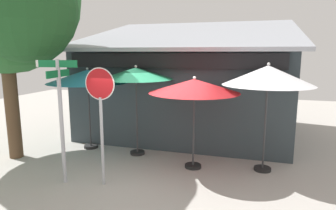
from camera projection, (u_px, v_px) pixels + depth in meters
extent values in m
cube|color=#ADA8A0|center=(156.00, 177.00, 7.40)|extent=(28.00, 28.00, 0.10)
cube|color=#333D42|center=(190.00, 91.00, 11.46)|extent=(7.15, 5.49, 3.17)
cube|color=#999EA8|center=(190.00, 33.00, 10.93)|extent=(7.65, 6.09, 1.36)
cube|color=black|center=(169.00, 61.00, 8.61)|extent=(6.55, 0.16, 0.44)
cylinder|color=#A8AAB2|center=(62.00, 123.00, 6.76)|extent=(0.09, 0.09, 2.91)
cube|color=#116B38|center=(58.00, 64.00, 6.52)|extent=(0.93, 0.14, 0.16)
cube|color=#116B38|center=(58.00, 74.00, 6.56)|extent=(0.14, 0.93, 0.16)
cube|color=white|center=(37.00, 64.00, 6.60)|extent=(0.06, 0.04, 0.16)
cylinder|color=#A8AAB2|center=(102.00, 142.00, 6.73)|extent=(0.07, 0.07, 2.07)
cylinder|color=white|center=(100.00, 84.00, 6.49)|extent=(0.73, 0.02, 0.73)
cylinder|color=red|center=(100.00, 84.00, 6.49)|extent=(0.68, 0.03, 0.68)
cylinder|color=black|center=(91.00, 146.00, 9.54)|extent=(0.44, 0.44, 0.08)
cylinder|color=#333335|center=(89.00, 115.00, 9.35)|extent=(0.05, 0.05, 2.17)
cone|color=#2D99BC|center=(88.00, 76.00, 9.13)|extent=(2.51, 2.51, 0.41)
sphere|color=silver|center=(87.00, 69.00, 9.09)|extent=(0.08, 0.08, 0.08)
cylinder|color=black|center=(137.00, 153.00, 8.95)|extent=(0.44, 0.44, 0.08)
cylinder|color=#333335|center=(137.00, 117.00, 8.75)|extent=(0.05, 0.05, 2.34)
cone|color=#1E724C|center=(136.00, 73.00, 8.52)|extent=(2.18, 2.18, 0.34)
sphere|color=silver|center=(136.00, 66.00, 8.49)|extent=(0.08, 0.08, 0.08)
cylinder|color=black|center=(193.00, 166.00, 7.90)|extent=(0.44, 0.44, 0.08)
cylinder|color=#333335|center=(194.00, 130.00, 7.72)|extent=(0.05, 0.05, 2.09)
cone|color=#B21E23|center=(194.00, 86.00, 7.52)|extent=(2.36, 2.36, 0.36)
sphere|color=silver|center=(194.00, 78.00, 7.48)|extent=(0.08, 0.08, 0.08)
cylinder|color=black|center=(262.00, 169.00, 7.71)|extent=(0.44, 0.44, 0.08)
cylinder|color=#333335|center=(265.00, 128.00, 7.51)|extent=(0.05, 0.05, 2.30)
cone|color=white|center=(268.00, 75.00, 7.27)|extent=(2.26, 2.26, 0.49)
sphere|color=silver|center=(269.00, 64.00, 7.22)|extent=(0.08, 0.08, 0.08)
cylinder|color=brown|center=(12.00, 108.00, 8.44)|extent=(0.38, 0.38, 2.98)
sphere|color=#1E4C23|center=(23.00, 8.00, 7.16)|extent=(2.64, 2.64, 2.64)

